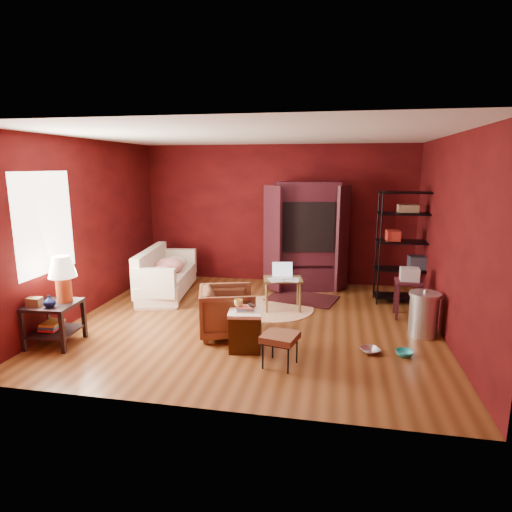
{
  "coord_description": "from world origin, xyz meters",
  "views": [
    {
      "loc": [
        1.22,
        -6.18,
        2.36
      ],
      "look_at": [
        0.0,
        0.2,
        1.0
      ],
      "focal_mm": 30.0,
      "sensor_mm": 36.0,
      "label": 1
    }
  ],
  "objects_px": {
    "armchair": "(227,309)",
    "laptop_desk": "(283,282)",
    "sofa": "(164,275)",
    "hamper": "(245,329)",
    "tv_armoire": "(306,234)",
    "wire_shelving": "(406,243)",
    "side_table": "(58,292)"
  },
  "relations": [
    {
      "from": "sofa",
      "to": "hamper",
      "type": "height_order",
      "value": "sofa"
    },
    {
      "from": "sofa",
      "to": "wire_shelving",
      "type": "bearing_deg",
      "value": -99.35
    },
    {
      "from": "wire_shelving",
      "to": "side_table",
      "type": "bearing_deg",
      "value": -154.42
    },
    {
      "from": "hamper",
      "to": "tv_armoire",
      "type": "bearing_deg",
      "value": 79.94
    },
    {
      "from": "armchair",
      "to": "sofa",
      "type": "bearing_deg",
      "value": 27.48
    },
    {
      "from": "sofa",
      "to": "side_table",
      "type": "bearing_deg",
      "value": 154.61
    },
    {
      "from": "armchair",
      "to": "laptop_desk",
      "type": "relative_size",
      "value": 0.99
    },
    {
      "from": "armchair",
      "to": "side_table",
      "type": "distance_m",
      "value": 2.28
    },
    {
      "from": "sofa",
      "to": "wire_shelving",
      "type": "relative_size",
      "value": 0.96
    },
    {
      "from": "armchair",
      "to": "tv_armoire",
      "type": "distance_m",
      "value": 2.86
    },
    {
      "from": "hamper",
      "to": "tv_armoire",
      "type": "xyz_separation_m",
      "value": [
        0.54,
        3.04,
        0.81
      ]
    },
    {
      "from": "armchair",
      "to": "laptop_desk",
      "type": "bearing_deg",
      "value": -43.27
    },
    {
      "from": "side_table",
      "to": "wire_shelving",
      "type": "xyz_separation_m",
      "value": [
        4.82,
        2.75,
        0.35
      ]
    },
    {
      "from": "armchair",
      "to": "wire_shelving",
      "type": "distance_m",
      "value": 3.44
    },
    {
      "from": "armchair",
      "to": "tv_armoire",
      "type": "bearing_deg",
      "value": -35.64
    },
    {
      "from": "armchair",
      "to": "side_table",
      "type": "xyz_separation_m",
      "value": [
        -2.15,
        -0.68,
        0.33
      ]
    },
    {
      "from": "laptop_desk",
      "to": "wire_shelving",
      "type": "distance_m",
      "value": 2.27
    },
    {
      "from": "laptop_desk",
      "to": "armchair",
      "type": "bearing_deg",
      "value": -127.69
    },
    {
      "from": "sofa",
      "to": "side_table",
      "type": "height_order",
      "value": "side_table"
    },
    {
      "from": "sofa",
      "to": "laptop_desk",
      "type": "xyz_separation_m",
      "value": [
        2.3,
        -0.45,
        0.12
      ]
    },
    {
      "from": "sofa",
      "to": "armchair",
      "type": "xyz_separation_m",
      "value": [
        1.67,
        -1.71,
        0.02
      ]
    },
    {
      "from": "hamper",
      "to": "tv_armoire",
      "type": "relative_size",
      "value": 0.29
    },
    {
      "from": "laptop_desk",
      "to": "side_table",
      "type": "bearing_deg",
      "value": -156.36
    },
    {
      "from": "side_table",
      "to": "tv_armoire",
      "type": "bearing_deg",
      "value": 47.32
    },
    {
      "from": "hamper",
      "to": "side_table",
      "type": "bearing_deg",
      "value": -174.02
    },
    {
      "from": "armchair",
      "to": "side_table",
      "type": "relative_size",
      "value": 0.64
    },
    {
      "from": "sofa",
      "to": "armchair",
      "type": "bearing_deg",
      "value": -149.68
    },
    {
      "from": "hamper",
      "to": "wire_shelving",
      "type": "relative_size",
      "value": 0.31
    },
    {
      "from": "armchair",
      "to": "hamper",
      "type": "bearing_deg",
      "value": -156.68
    },
    {
      "from": "tv_armoire",
      "to": "wire_shelving",
      "type": "xyz_separation_m",
      "value": [
        1.77,
        -0.56,
        -0.01
      ]
    },
    {
      "from": "hamper",
      "to": "tv_armoire",
      "type": "height_order",
      "value": "tv_armoire"
    },
    {
      "from": "side_table",
      "to": "hamper",
      "type": "xyz_separation_m",
      "value": [
        2.51,
        0.26,
        -0.44
      ]
    }
  ]
}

